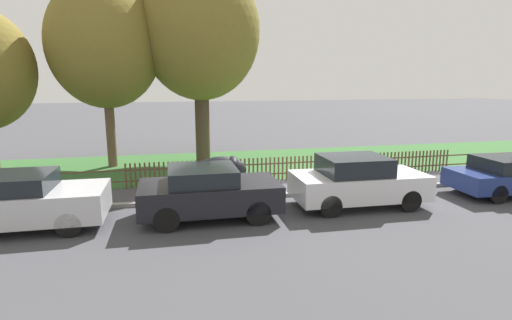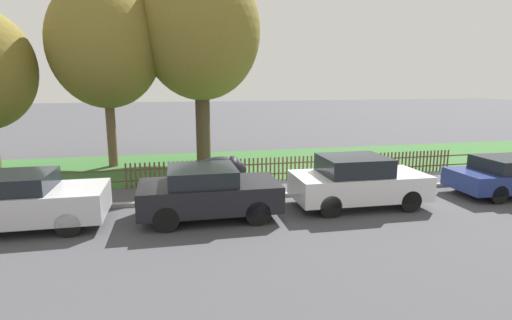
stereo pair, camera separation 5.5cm
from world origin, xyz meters
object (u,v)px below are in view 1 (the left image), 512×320
(tree_behind_motorcycle, at_px, (105,45))
(tree_mid_park, at_px, (200,32))
(parked_car_black_saloon, at_px, (19,201))
(covered_motorcycle, at_px, (222,170))
(parked_car_navy_estate, at_px, (208,192))
(parked_car_red_compact, at_px, (358,181))

(tree_behind_motorcycle, relative_size, tree_mid_park, 0.89)
(parked_car_black_saloon, xyz_separation_m, covered_motorcycle, (5.45, 2.61, -0.05))
(tree_mid_park, bearing_deg, parked_car_black_saloon, -125.19)
(parked_car_navy_estate, distance_m, covered_motorcycle, 2.92)
(parked_car_navy_estate, bearing_deg, tree_mid_park, 86.40)
(parked_car_navy_estate, xyz_separation_m, tree_mid_park, (0.57, 7.65, 4.99))
(parked_car_black_saloon, xyz_separation_m, tree_mid_park, (5.25, 7.44, 5.00))
(parked_car_navy_estate, height_order, parked_car_red_compact, parked_car_red_compact)
(parked_car_red_compact, xyz_separation_m, tree_mid_park, (-3.84, 7.57, 4.96))
(tree_behind_motorcycle, bearing_deg, tree_mid_park, 1.46)
(parked_car_black_saloon, bearing_deg, covered_motorcycle, 26.14)
(parked_car_red_compact, height_order, tree_mid_park, tree_mid_park)
(covered_motorcycle, bearing_deg, tree_behind_motorcycle, 135.62)
(covered_motorcycle, bearing_deg, parked_car_navy_estate, -100.71)
(covered_motorcycle, bearing_deg, parked_car_black_saloon, -149.85)
(covered_motorcycle, xyz_separation_m, tree_behind_motorcycle, (-4.13, 4.73, 4.44))
(tree_behind_motorcycle, distance_m, tree_mid_park, 3.97)
(parked_car_red_compact, xyz_separation_m, covered_motorcycle, (-3.63, 2.74, -0.08))
(parked_car_red_compact, relative_size, covered_motorcycle, 2.10)
(parked_car_navy_estate, bearing_deg, parked_car_red_compact, 1.70)
(parked_car_red_compact, bearing_deg, covered_motorcycle, 144.17)
(covered_motorcycle, relative_size, tree_mid_park, 0.21)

